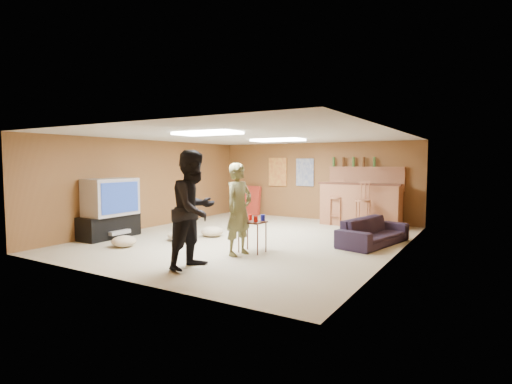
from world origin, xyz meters
The scene contains 32 objects.
ground centered at (0.00, 0.00, 0.00)m, with size 7.00×7.00×0.00m, color #B3A989.
ceiling centered at (0.00, 0.00, 2.20)m, with size 6.00×7.00×0.02m, color silver.
wall_back centered at (0.00, 3.50, 1.10)m, with size 6.00×0.02×2.20m, color brown.
wall_front centered at (0.00, -3.50, 1.10)m, with size 6.00×0.02×2.20m, color brown.
wall_left centered at (-3.00, 0.00, 1.10)m, with size 0.02×7.00×2.20m, color brown.
wall_right centered at (3.00, 0.00, 1.10)m, with size 0.02×7.00×2.20m, color brown.
tv_stand centered at (-2.72, -1.50, 0.25)m, with size 0.55×1.30×0.50m, color black.
dvd_box centered at (-2.50, -1.50, 0.15)m, with size 0.35×0.50×0.08m, color #B2B2B7.
tv_body centered at (-2.65, -1.50, 0.90)m, with size 0.60×1.10×0.80m, color #B2B2B7.
tv_screen centered at (-2.34, -1.50, 0.90)m, with size 0.02×0.95×0.65m, color navy.
bar_counter centered at (1.50, 2.95, 0.55)m, with size 2.00×0.60×1.10m, color #935635.
bar_lip centered at (1.50, 2.70, 1.10)m, with size 2.10×0.12×0.05m, color #472316.
bar_shelf centered at (1.50, 3.40, 1.50)m, with size 2.00×0.18×0.05m, color #935635.
bar_backing centered at (1.50, 3.42, 1.20)m, with size 2.00×0.14×0.60m, color #935635.
poster_left centered at (-1.20, 3.46, 1.35)m, with size 0.60×0.03×0.85m, color #BF3F26.
poster_right centered at (-0.30, 3.46, 1.35)m, with size 0.55×0.03×0.80m, color #334C99.
folding_chair_stack centered at (-2.00, 3.30, 0.45)m, with size 0.50×0.14×0.90m, color #B22F20.
ceiling_panel_front centered at (0.00, -1.50, 2.17)m, with size 1.20×0.60×0.04m, color white.
ceiling_panel_back centered at (0.00, 1.20, 2.17)m, with size 1.20×0.60×0.04m, color white.
person_olive centered at (0.59, -1.37, 0.82)m, with size 0.60×0.39×1.64m, color olive.
person_black centered at (0.47, -2.45, 0.92)m, with size 0.89×0.70×1.84m, color black.
sofa centered at (2.41, 0.76, 0.26)m, with size 1.80×0.71×0.53m, color black.
tray_table centered at (0.70, -1.08, 0.29)m, with size 0.45×0.36×0.58m, color #472316.
cup_red_near centered at (0.60, -1.01, 0.63)m, with size 0.08×0.08×0.11m, color red.
cup_red_far centered at (0.80, -1.14, 0.63)m, with size 0.08×0.08×0.10m, color red.
cup_blue centered at (0.85, -0.96, 0.64)m, with size 0.08×0.08×0.11m, color navy.
bar_stool_left centered at (0.93, 2.74, 0.55)m, with size 0.35×0.35×1.10m, color #935635, non-canonical shape.
bar_stool_right centered at (1.75, 2.31, 0.58)m, with size 0.37×0.37×1.16m, color #935635, non-canonical shape.
cushion_near_tv centered at (-1.19, -0.95, 0.11)m, with size 0.50×0.50×0.23m, color tan.
cushion_mid centered at (-0.89, -0.22, 0.11)m, with size 0.49×0.49×0.22m, color tan.
cushion_far centered at (-1.71, -1.97, 0.11)m, with size 0.48×0.48×0.21m, color tan.
bottle_row centered at (1.16, 3.38, 1.65)m, with size 1.20×0.08×0.26m, color #3F7233, non-canonical shape.
Camera 1 is at (4.48, -7.23, 1.66)m, focal length 28.00 mm.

